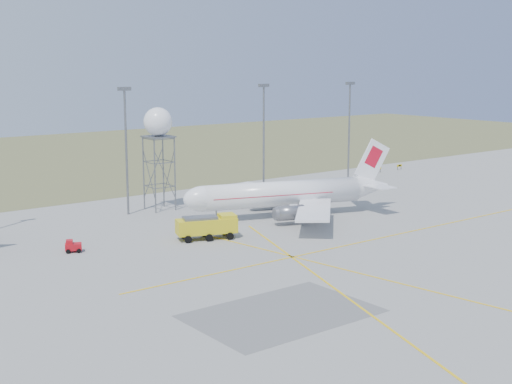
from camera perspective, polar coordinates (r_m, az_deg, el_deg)
grass_strip at (r=188.54m, az=-17.96°, el=2.42°), size 400.00×120.00×0.03m
mast_b at (r=115.60m, az=-10.36°, el=4.09°), size 2.20×0.50×20.50m
mast_c at (r=130.77m, az=0.62°, el=4.96°), size 2.20×0.50×20.50m
mast_d at (r=145.39m, az=7.47°, el=5.41°), size 2.20×0.50×20.50m
taxi_sign_near at (r=162.00m, az=9.78°, el=1.86°), size 1.60×0.17×1.20m
taxi_sign_far at (r=167.19m, az=11.40°, el=2.07°), size 1.60×0.17×1.20m
airliner_main at (r=113.30m, az=2.40°, el=-0.16°), size 34.55×32.63×12.01m
radar_tower at (r=118.76m, az=-7.79°, el=3.12°), size 4.72×4.72×17.08m
fire_truck at (r=99.54m, az=-3.84°, el=-2.86°), size 8.83×5.48×3.35m
baggage_tug at (r=95.69m, az=-14.43°, el=-4.32°), size 2.46×2.31×1.62m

